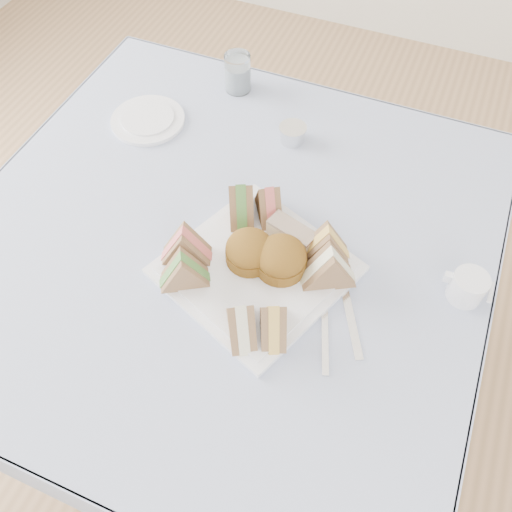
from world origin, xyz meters
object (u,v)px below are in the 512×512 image
at_px(water_glass, 238,73).
at_px(creamer_jug, 468,287).
at_px(table, 230,327).
at_px(serving_plate, 256,270).

distance_m(water_glass, creamer_jug, 0.72).
xyz_separation_m(table, water_glass, (-0.15, 0.42, 0.42)).
bearing_deg(water_glass, serving_plate, -62.83).
bearing_deg(table, water_glass, 109.66).
distance_m(table, serving_plate, 0.40).
relative_size(serving_plate, creamer_jug, 4.70).
relative_size(table, water_glass, 9.93).
bearing_deg(table, serving_plate, -30.16).
xyz_separation_m(serving_plate, water_glass, (-0.24, 0.48, 0.04)).
relative_size(table, serving_plate, 3.04).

